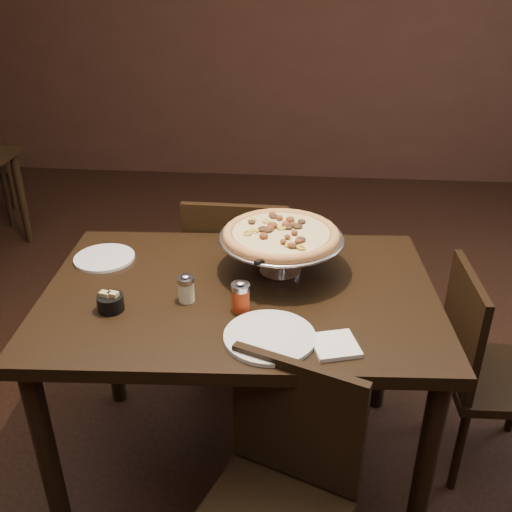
{
  "coord_description": "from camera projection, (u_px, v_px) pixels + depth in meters",
  "views": [
    {
      "loc": [
        0.27,
        -1.61,
        1.83
      ],
      "look_at": [
        0.11,
        0.09,
        0.93
      ],
      "focal_mm": 40.0,
      "sensor_mm": 36.0,
      "label": 1
    }
  ],
  "objects": [
    {
      "name": "room",
      "position": [
        237.0,
        123.0,
        1.66
      ],
      "size": [
        6.04,
        7.04,
        2.84
      ],
      "color": "black",
      "rests_on": "ground"
    },
    {
      "name": "dining_table",
      "position": [
        240.0,
        316.0,
        1.99
      ],
      "size": [
        1.37,
        0.96,
        0.83
      ],
      "rotation": [
        0.0,
        0.0,
        0.06
      ],
      "color": "black",
      "rests_on": "ground"
    },
    {
      "name": "pizza_stand",
      "position": [
        281.0,
        235.0,
        1.98
      ],
      "size": [
        0.44,
        0.44,
        0.18
      ],
      "color": "#B2B2B9",
      "rests_on": "dining_table"
    },
    {
      "name": "parmesan_shaker",
      "position": [
        186.0,
        288.0,
        1.85
      ],
      "size": [
        0.06,
        0.06,
        0.1
      ],
      "color": "beige",
      "rests_on": "dining_table"
    },
    {
      "name": "pepper_flake_shaker",
      "position": [
        241.0,
        296.0,
        1.8
      ],
      "size": [
        0.06,
        0.06,
        0.11
      ],
      "color": "maroon",
      "rests_on": "dining_table"
    },
    {
      "name": "packet_caddy",
      "position": [
        110.0,
        302.0,
        1.81
      ],
      "size": [
        0.08,
        0.08,
        0.07
      ],
      "rotation": [
        0.0,
        0.0,
        -0.25
      ],
      "color": "black",
      "rests_on": "dining_table"
    },
    {
      "name": "napkin_stack",
      "position": [
        335.0,
        345.0,
        1.65
      ],
      "size": [
        0.16,
        0.16,
        0.01
      ],
      "primitive_type": "cube",
      "rotation": [
        0.0,
        0.0,
        0.28
      ],
      "color": "white",
      "rests_on": "dining_table"
    },
    {
      "name": "plate_left",
      "position": [
        104.0,
        258.0,
        2.13
      ],
      "size": [
        0.22,
        0.22,
        0.01
      ],
      "primitive_type": "cylinder",
      "color": "silver",
      "rests_on": "dining_table"
    },
    {
      "name": "plate_near",
      "position": [
        270.0,
        337.0,
        1.68
      ],
      "size": [
        0.27,
        0.27,
        0.01
      ],
      "primitive_type": "cylinder",
      "color": "silver",
      "rests_on": "dining_table"
    },
    {
      "name": "serving_spatula",
      "position": [
        268.0,
        259.0,
        1.83
      ],
      "size": [
        0.15,
        0.15,
        0.02
      ],
      "rotation": [
        0.0,
        0.0,
        -0.75
      ],
      "color": "#B2B2B9",
      "rests_on": "pizza_stand"
    },
    {
      "name": "chair_far",
      "position": [
        240.0,
        282.0,
        2.6
      ],
      "size": [
        0.45,
        0.45,
        0.95
      ],
      "rotation": [
        0.0,
        0.0,
        3.12
      ],
      "color": "black",
      "rests_on": "ground"
    },
    {
      "name": "chair_near",
      "position": [
        279.0,
        494.0,
        1.63
      ],
      "size": [
        0.52,
        0.52,
        0.86
      ],
      "rotation": [
        0.0,
        0.0,
        -0.38
      ],
      "color": "black",
      "rests_on": "ground"
    },
    {
      "name": "chair_side",
      "position": [
        485.0,
        366.0,
        2.14
      ],
      "size": [
        0.41,
        0.41,
        0.85
      ],
      "rotation": [
        0.0,
        0.0,
        1.6
      ],
      "color": "black",
      "rests_on": "ground"
    }
  ]
}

